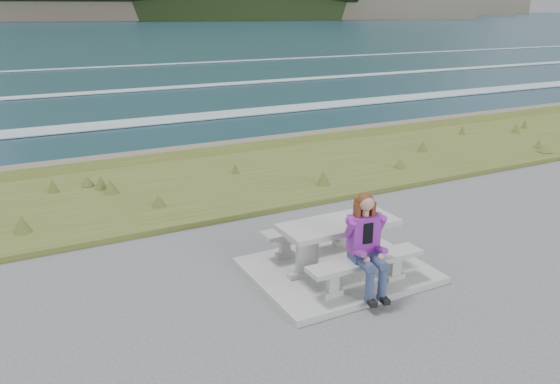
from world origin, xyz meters
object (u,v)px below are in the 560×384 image
at_px(picnic_table, 339,232).
at_px(bench_landward, 366,265).
at_px(bench_seaward, 314,231).
at_px(seated_woman, 368,258).

bearing_deg(picnic_table, bench_landward, -90.00).
bearing_deg(bench_landward, bench_seaward, 90.00).
relative_size(picnic_table, bench_landward, 1.00).
xyz_separation_m(picnic_table, bench_landward, (0.00, -0.70, -0.23)).
bearing_deg(bench_landward, seated_woman, -117.15).
distance_m(bench_landward, bench_seaward, 1.40).
bearing_deg(picnic_table, bench_seaward, 90.00).
distance_m(picnic_table, bench_landward, 0.74).
bearing_deg(bench_seaward, seated_woman, -92.56).
xyz_separation_m(bench_landward, seated_woman, (-0.07, -0.13, 0.17)).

